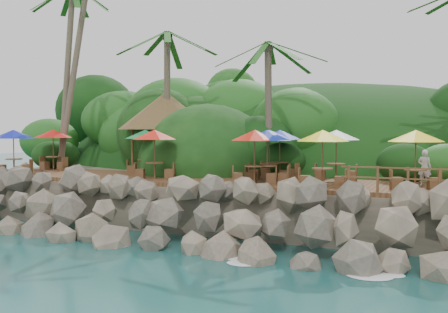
% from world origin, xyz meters
% --- Properties ---
extents(ground, '(140.00, 140.00, 0.00)m').
position_xyz_m(ground, '(0.00, 0.00, 0.00)').
color(ground, '#19514F').
rests_on(ground, ground).
extents(land_base, '(32.00, 25.20, 2.10)m').
position_xyz_m(land_base, '(0.00, 16.00, 1.05)').
color(land_base, gray).
rests_on(land_base, ground).
extents(jungle_hill, '(44.80, 28.00, 15.40)m').
position_xyz_m(jungle_hill, '(0.00, 23.50, 0.00)').
color(jungle_hill, '#143811').
rests_on(jungle_hill, ground).
extents(seawall, '(29.00, 4.00, 2.30)m').
position_xyz_m(seawall, '(0.00, 2.00, 1.15)').
color(seawall, gray).
rests_on(seawall, ground).
extents(terrace, '(26.00, 5.00, 0.20)m').
position_xyz_m(terrace, '(0.00, 6.00, 2.20)').
color(terrace, brown).
rests_on(terrace, land_base).
extents(jungle_foliage, '(44.00, 16.00, 12.00)m').
position_xyz_m(jungle_foliage, '(0.00, 15.00, 0.00)').
color(jungle_foliage, '#143811').
rests_on(jungle_foliage, ground).
extents(foam_line, '(25.20, 0.80, 0.06)m').
position_xyz_m(foam_line, '(0.00, 0.30, 0.03)').
color(foam_line, white).
rests_on(foam_line, ground).
extents(palapa, '(5.57, 5.57, 4.60)m').
position_xyz_m(palapa, '(-5.31, 9.65, 5.79)').
color(palapa, brown).
rests_on(palapa, ground).
extents(dining_clusters, '(25.80, 5.40, 2.39)m').
position_xyz_m(dining_clusters, '(0.69, 5.93, 4.28)').
color(dining_clusters, brown).
rests_on(dining_clusters, terrace).
extents(railing, '(6.10, 0.10, 1.00)m').
position_xyz_m(railing, '(9.13, 3.65, 2.91)').
color(railing, brown).
rests_on(railing, terrace).
extents(waiter, '(0.65, 0.52, 1.55)m').
position_xyz_m(waiter, '(9.01, 6.70, 3.08)').
color(waiter, white).
rests_on(waiter, terrace).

